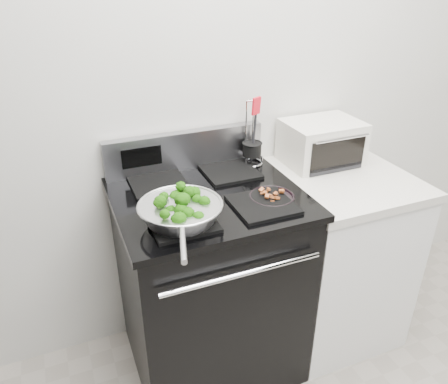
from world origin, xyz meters
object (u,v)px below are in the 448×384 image
bacon_plate (272,195)px  skillet (181,211)px  toaster_oven (321,142)px  gas_range (210,281)px  utensil_holder (252,152)px

bacon_plate → skillet: bearing=-174.4°
bacon_plate → toaster_oven: 0.53m
gas_range → skillet: (-0.17, -0.17, 0.51)m
gas_range → bacon_plate: 0.55m
toaster_oven → bacon_plate: bearing=-145.4°
bacon_plate → utensil_holder: 0.36m
utensil_holder → toaster_oven: (0.36, -0.05, 0.02)m
skillet → utensil_holder: (0.48, 0.39, 0.01)m
gas_range → skillet: bearing=-135.3°
toaster_oven → utensil_holder: bearing=172.1°
gas_range → toaster_oven: bearing=14.5°
skillet → bacon_plate: (0.41, 0.04, -0.03)m
skillet → toaster_oven: 0.91m
toaster_oven → gas_range: bearing=-165.8°
utensil_holder → skillet: bearing=-164.1°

